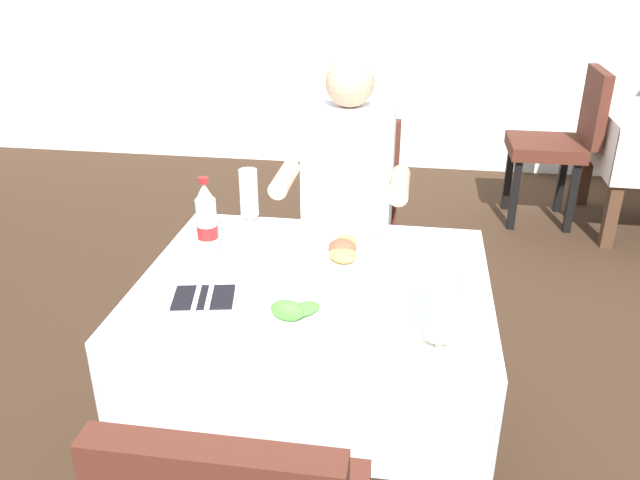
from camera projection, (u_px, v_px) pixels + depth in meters
main_dining_table at (315, 326)px, 2.02m from camera, size 1.04×0.87×0.73m
chair_far_diner_seat at (346, 223)px, 2.76m from camera, size 0.44×0.50×0.97m
seated_diner_far at (346, 198)px, 2.59m from camera, size 0.50×0.46×1.26m
plate_near_camera at (302, 313)px, 1.73m from camera, size 0.26×0.26×0.07m
plate_far_diner at (343, 252)px, 2.04m from camera, size 0.23×0.23×0.07m
beer_glass_left at (442, 310)px, 1.56m from camera, size 0.07×0.07×0.22m
beer_glass_middle at (379, 212)px, 2.13m from camera, size 0.07×0.07×0.20m
beer_glass_right at (249, 196)px, 2.27m from camera, size 0.07×0.07×0.20m
cola_bottle_primary at (207, 223)px, 2.03m from camera, size 0.07×0.07×0.27m
napkin_cutlery_set at (204, 297)px, 1.83m from camera, size 0.19×0.20×0.01m
background_chair_left at (562, 137)px, 3.95m from camera, size 0.50×0.44×0.97m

